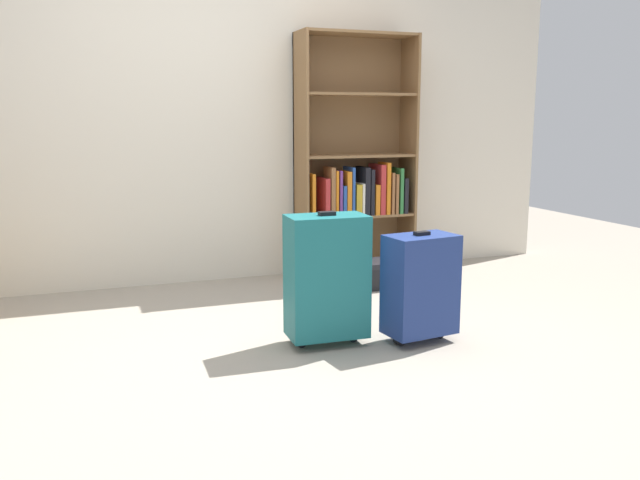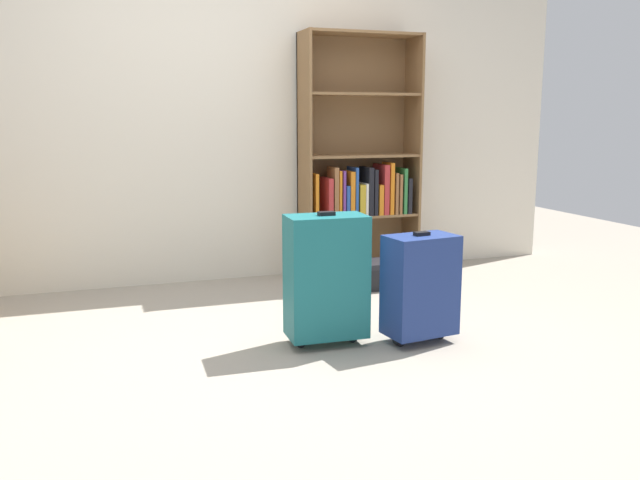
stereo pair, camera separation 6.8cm
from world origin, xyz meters
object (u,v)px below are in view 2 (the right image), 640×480
(bookshelf, at_px, (359,168))
(suitcase_teal, at_px, (326,276))
(storage_box, at_px, (368,274))
(suitcase_navy_blue, at_px, (420,285))

(bookshelf, distance_m, suitcase_teal, 1.76)
(bookshelf, height_order, storage_box, bookshelf)
(bookshelf, height_order, suitcase_teal, bookshelf)
(storage_box, distance_m, suitcase_teal, 1.27)
(bookshelf, relative_size, suitcase_navy_blue, 2.98)
(storage_box, bearing_deg, bookshelf, 76.67)
(storage_box, xyz_separation_m, suitcase_navy_blue, (-0.20, -1.17, 0.22))
(suitcase_navy_blue, bearing_deg, storage_box, 80.38)
(storage_box, height_order, suitcase_teal, suitcase_teal)
(bookshelf, distance_m, storage_box, 0.87)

